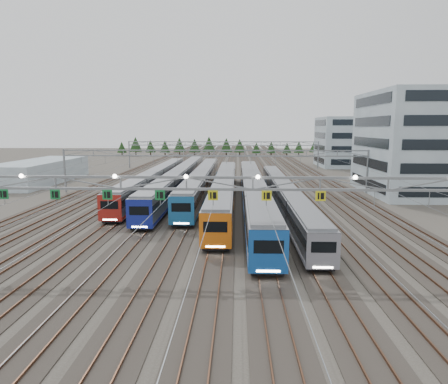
{
  "coord_description": "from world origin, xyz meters",
  "views": [
    {
      "loc": [
        4.29,
        -33.16,
        11.94
      ],
      "look_at": [
        2.53,
        18.95,
        3.5
      ],
      "focal_mm": 32.0,
      "sensor_mm": 36.0,
      "label": 1
    }
  ],
  "objects_px": {
    "train_b": "(180,178)",
    "gantry_near": "(186,186)",
    "train_c": "(202,181)",
    "train_d": "(225,189)",
    "depot_bldg_north": "(355,142)",
    "gantry_far": "(223,147)",
    "depot_bldg_south": "(420,143)",
    "train_f": "(284,195)",
    "west_shed": "(41,171)",
    "gantry_mid": "(214,158)",
    "depot_bldg_mid": "(409,155)",
    "train_a": "(156,179)",
    "train_e": "(253,191)"
  },
  "relations": [
    {
      "from": "train_b",
      "to": "gantry_near",
      "type": "bearing_deg",
      "value": -81.19
    },
    {
      "from": "train_e",
      "to": "train_f",
      "type": "height_order",
      "value": "train_e"
    },
    {
      "from": "depot_bldg_mid",
      "to": "depot_bldg_north",
      "type": "bearing_deg",
      "value": 95.95
    },
    {
      "from": "gantry_near",
      "to": "gantry_far",
      "type": "relative_size",
      "value": 1.0
    },
    {
      "from": "gantry_mid",
      "to": "depot_bldg_mid",
      "type": "distance_m",
      "value": 48.47
    },
    {
      "from": "train_e",
      "to": "gantry_near",
      "type": "distance_m",
      "value": 28.64
    },
    {
      "from": "train_c",
      "to": "depot_bldg_south",
      "type": "height_order",
      "value": "depot_bldg_south"
    },
    {
      "from": "train_d",
      "to": "depot_bldg_mid",
      "type": "height_order",
      "value": "depot_bldg_mid"
    },
    {
      "from": "depot_bldg_south",
      "to": "train_a",
      "type": "bearing_deg",
      "value": 177.63
    },
    {
      "from": "train_d",
      "to": "gantry_mid",
      "type": "height_order",
      "value": "gantry_mid"
    },
    {
      "from": "depot_bldg_mid",
      "to": "train_e",
      "type": "bearing_deg",
      "value": -138.2
    },
    {
      "from": "depot_bldg_mid",
      "to": "depot_bldg_south",
      "type": "bearing_deg",
      "value": -108.42
    },
    {
      "from": "train_d",
      "to": "depot_bldg_south",
      "type": "distance_m",
      "value": 36.93
    },
    {
      "from": "train_f",
      "to": "train_e",
      "type": "bearing_deg",
      "value": 155.92
    },
    {
      "from": "train_a",
      "to": "train_e",
      "type": "xyz_separation_m",
      "value": [
        18.0,
        -14.77,
        0.14
      ]
    },
    {
      "from": "train_a",
      "to": "gantry_far",
      "type": "distance_m",
      "value": 44.58
    },
    {
      "from": "depot_bldg_mid",
      "to": "west_shed",
      "type": "distance_m",
      "value": 83.33
    },
    {
      "from": "gantry_far",
      "to": "gantry_mid",
      "type": "bearing_deg",
      "value": -90.0
    },
    {
      "from": "gantry_mid",
      "to": "depot_bldg_mid",
      "type": "relative_size",
      "value": 3.52
    },
    {
      "from": "train_f",
      "to": "west_shed",
      "type": "bearing_deg",
      "value": 151.37
    },
    {
      "from": "train_a",
      "to": "gantry_mid",
      "type": "height_order",
      "value": "gantry_mid"
    },
    {
      "from": "train_d",
      "to": "depot_bldg_north",
      "type": "relative_size",
      "value": 2.45
    },
    {
      "from": "train_d",
      "to": "train_f",
      "type": "xyz_separation_m",
      "value": [
        9.0,
        -4.66,
        -0.23
      ]
    },
    {
      "from": "train_c",
      "to": "gantry_near",
      "type": "relative_size",
      "value": 0.97
    },
    {
      "from": "train_d",
      "to": "depot_bldg_south",
      "type": "xyz_separation_m",
      "value": [
        34.84,
        10.12,
        6.88
      ]
    },
    {
      "from": "train_c",
      "to": "gantry_far",
      "type": "relative_size",
      "value": 0.97
    },
    {
      "from": "train_e",
      "to": "train_f",
      "type": "distance_m",
      "value": 4.94
    },
    {
      "from": "train_b",
      "to": "depot_bldg_south",
      "type": "relative_size",
      "value": 2.98
    },
    {
      "from": "gantry_mid",
      "to": "gantry_far",
      "type": "distance_m",
      "value": 45.0
    },
    {
      "from": "gantry_near",
      "to": "gantry_far",
      "type": "bearing_deg",
      "value": 89.97
    },
    {
      "from": "train_e",
      "to": "gantry_mid",
      "type": "relative_size",
      "value": 1.09
    },
    {
      "from": "train_c",
      "to": "train_d",
      "type": "height_order",
      "value": "train_d"
    },
    {
      "from": "train_b",
      "to": "train_e",
      "type": "height_order",
      "value": "train_e"
    },
    {
      "from": "train_e",
      "to": "west_shed",
      "type": "distance_m",
      "value": 52.33
    },
    {
      "from": "gantry_near",
      "to": "depot_bldg_north",
      "type": "xyz_separation_m",
      "value": [
        40.69,
        91.98,
        0.46
      ]
    },
    {
      "from": "depot_bldg_south",
      "to": "depot_bldg_north",
      "type": "height_order",
      "value": "depot_bldg_south"
    },
    {
      "from": "train_f",
      "to": "depot_bldg_south",
      "type": "bearing_deg",
      "value": 29.77
    },
    {
      "from": "depot_bldg_south",
      "to": "west_shed",
      "type": "bearing_deg",
      "value": 170.57
    },
    {
      "from": "train_b",
      "to": "west_shed",
      "type": "relative_size",
      "value": 2.18
    },
    {
      "from": "gantry_mid",
      "to": "train_f",
      "type": "bearing_deg",
      "value": -52.61
    },
    {
      "from": "train_e",
      "to": "train_f",
      "type": "relative_size",
      "value": 1.12
    },
    {
      "from": "train_d",
      "to": "gantry_far",
      "type": "relative_size",
      "value": 0.95
    },
    {
      "from": "train_b",
      "to": "train_c",
      "type": "xyz_separation_m",
      "value": [
        4.5,
        -3.63,
        0.04
      ]
    },
    {
      "from": "train_b",
      "to": "gantry_far",
      "type": "bearing_deg",
      "value": 80.85
    },
    {
      "from": "train_b",
      "to": "train_a",
      "type": "bearing_deg",
      "value": -166.96
    },
    {
      "from": "train_e",
      "to": "train_a",
      "type": "bearing_deg",
      "value": 140.63
    },
    {
      "from": "gantry_far",
      "to": "depot_bldg_north",
      "type": "xyz_separation_m",
      "value": [
        40.64,
        6.86,
        1.16
      ]
    },
    {
      "from": "gantry_near",
      "to": "gantry_mid",
      "type": "height_order",
      "value": "gantry_near"
    },
    {
      "from": "train_f",
      "to": "depot_bldg_south",
      "type": "distance_m",
      "value": 30.61
    },
    {
      "from": "gantry_mid",
      "to": "gantry_far",
      "type": "bearing_deg",
      "value": 90.0
    }
  ]
}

